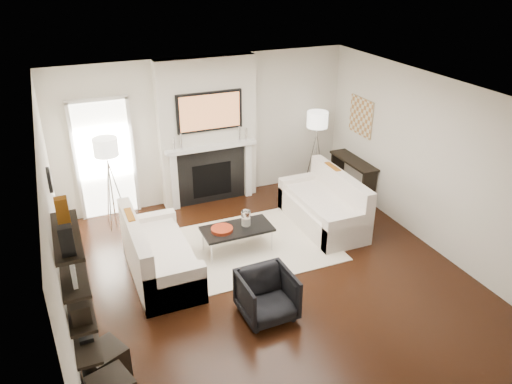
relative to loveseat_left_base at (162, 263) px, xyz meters
name	(u,v)px	position (x,y,z in m)	size (l,w,h in m)	color
room_envelope	(273,197)	(1.45, -0.73, 1.14)	(6.00, 6.00, 6.00)	black
chimney_breast	(208,132)	(1.45, 2.14, 1.14)	(1.80, 0.25, 2.70)	silver
fireplace_surround	(212,176)	(1.45, 2.01, 0.31)	(1.30, 0.02, 1.04)	black
firebox	(212,180)	(1.45, 2.00, 0.24)	(0.75, 0.02, 0.65)	black
mantel_pilaster_l	(175,182)	(0.73, 1.98, 0.34)	(0.12, 0.08, 1.10)	white
mantel_pilaster_r	(248,169)	(2.17, 1.98, 0.34)	(0.12, 0.08, 1.10)	white
mantel_shelf	(211,147)	(1.45, 1.96, 0.91)	(1.70, 0.18, 0.07)	white
tv_body	(210,111)	(1.45, 1.98, 1.57)	(1.20, 0.06, 0.70)	black
tv_screen	(210,112)	(1.45, 1.95, 1.57)	(1.10, 0.01, 0.62)	#BF723F
candlestick_l_tall	(181,141)	(0.90, 1.97, 1.09)	(0.04, 0.04, 0.30)	silver
candlestick_l_short	(174,144)	(0.77, 1.97, 1.06)	(0.04, 0.04, 0.24)	silver
candlestick_r_tall	(239,133)	(2.00, 1.97, 1.09)	(0.04, 0.04, 0.30)	silver
candlestick_r_short	(246,134)	(2.13, 1.97, 1.06)	(0.04, 0.04, 0.24)	silver
hallway_panel	(105,160)	(-0.40, 2.25, 0.84)	(0.90, 0.02, 2.10)	white
door_trim_l	(76,165)	(-0.88, 2.23, 0.84)	(0.06, 0.06, 2.16)	white
door_trim_r	(133,156)	(0.08, 2.23, 0.84)	(0.06, 0.06, 2.16)	white
door_trim_top	(97,99)	(-0.40, 2.23, 1.92)	(1.02, 0.06, 0.06)	white
rug	(251,245)	(1.51, 0.23, -0.20)	(2.60, 2.00, 0.01)	beige
loveseat_left_base	(162,263)	(0.00, 0.00, 0.00)	(0.85, 1.80, 0.42)	white
loveseat_left_back	(136,249)	(-0.33, 0.00, 0.32)	(0.18, 1.80, 0.80)	white
loveseat_left_arm_n	(175,289)	(0.00, -0.81, 0.09)	(0.85, 0.18, 0.60)	white
loveseat_left_arm_s	(150,232)	(0.00, 0.81, 0.09)	(0.85, 0.18, 0.60)	white
loveseat_left_cushion	(164,247)	(0.05, 0.00, 0.26)	(0.63, 1.44, 0.10)	white
pillow_left_orange	(131,227)	(-0.33, 0.30, 0.52)	(0.10, 0.42, 0.42)	#955412
pillow_left_charcoal	(139,248)	(-0.33, -0.30, 0.51)	(0.10, 0.40, 0.40)	black
loveseat_right_base	(322,214)	(2.91, 0.40, 0.00)	(0.85, 1.80, 0.42)	white
loveseat_right_back	(340,194)	(3.25, 0.40, 0.32)	(0.18, 1.80, 0.80)	white
loveseat_right_arm_n	(348,231)	(2.91, -0.41, 0.09)	(0.85, 0.18, 0.60)	white
loveseat_right_arm_s	(301,191)	(2.91, 1.21, 0.09)	(0.85, 0.18, 0.60)	white
loveseat_right_cushion	(320,201)	(2.86, 0.40, 0.26)	(0.63, 1.44, 0.10)	white
pillow_right_orange	(332,177)	(3.25, 0.70, 0.52)	(0.10, 0.42, 0.42)	#955412
pillow_right_charcoal	(350,191)	(3.25, 0.10, 0.51)	(0.10, 0.40, 0.40)	black
coffee_table	(237,229)	(1.26, 0.18, 0.19)	(1.10, 0.55, 0.04)	black
coffee_leg_nw	(212,254)	(0.76, -0.04, -0.02)	(0.02, 0.02, 0.38)	silver
coffee_leg_ne	(272,241)	(1.76, -0.04, -0.02)	(0.02, 0.02, 0.38)	silver
coffee_leg_sw	(203,240)	(0.76, 0.40, -0.02)	(0.02, 0.02, 0.38)	silver
coffee_leg_se	(261,228)	(1.76, 0.40, -0.02)	(0.02, 0.02, 0.38)	silver
hurricane_glass	(246,218)	(1.41, 0.18, 0.35)	(0.14, 0.14, 0.25)	white
hurricane_candle	(246,222)	(1.41, 0.18, 0.29)	(0.09, 0.09, 0.14)	white
copper_bowl	(222,230)	(1.01, 0.18, 0.24)	(0.34, 0.34, 0.06)	#B83B1E
armchair	(267,294)	(1.06, -1.43, 0.14)	(0.68, 0.63, 0.70)	black
lamp_left_post	(112,194)	(-0.40, 1.80, 0.39)	(0.02, 0.02, 1.20)	silver
lamp_left_shade	(106,147)	(-0.40, 1.80, 1.24)	(0.40, 0.40, 0.30)	white
lamp_left_leg_a	(119,193)	(-0.29, 1.80, 0.39)	(0.02, 0.02, 1.25)	silver
lamp_left_leg_b	(108,192)	(-0.46, 1.90, 0.39)	(0.02, 0.02, 1.25)	silver
lamp_left_leg_c	(110,197)	(-0.46, 1.70, 0.39)	(0.02, 0.02, 1.25)	silver
lamp_right_post	(315,161)	(3.50, 1.75, 0.39)	(0.02, 0.02, 1.20)	silver
lamp_right_shade	(317,120)	(3.50, 1.75, 1.24)	(0.40, 0.40, 0.30)	white
lamp_right_leg_a	(320,160)	(3.61, 1.75, 0.39)	(0.02, 0.02, 1.25)	silver
lamp_right_leg_b	(310,160)	(3.44, 1.84, 0.39)	(0.02, 0.02, 1.25)	silver
lamp_right_leg_c	(315,163)	(3.44, 1.65, 0.39)	(0.02, 0.02, 1.25)	silver
console_top	(354,161)	(4.02, 1.19, 0.52)	(0.35, 1.20, 0.04)	black
console_leg_n	(368,190)	(4.02, 0.64, 0.14)	(0.30, 0.04, 0.71)	black
console_leg_s	(337,169)	(4.02, 1.74, 0.14)	(0.30, 0.04, 0.71)	black
wall_art	(361,116)	(4.18, 1.32, 1.34)	(0.03, 0.70, 0.70)	tan
shelf_bottom	(86,334)	(-1.17, -1.73, 0.49)	(0.25, 1.00, 0.04)	black
shelf_lower	(80,303)	(-1.17, -1.73, 0.89)	(0.25, 1.00, 0.04)	black
shelf_upper	(73,271)	(-1.17, -1.73, 1.29)	(0.25, 1.00, 0.04)	black
shelf_top	(67,236)	(-1.17, -1.73, 1.69)	(0.25, 1.00, 0.04)	black
decor_magfile_a	(67,241)	(-1.17, -2.11, 1.85)	(0.12, 0.10, 0.28)	black
decor_magfile_b	(62,211)	(-1.17, -1.51, 1.85)	(0.12, 0.10, 0.28)	#955412
decor_frame_a	(73,271)	(-1.17, -1.93, 1.42)	(0.04, 0.30, 0.22)	white
decor_frame_b	(70,249)	(-1.17, -1.48, 1.40)	(0.04, 0.22, 0.18)	black
decor_wine_rack	(80,310)	(-1.17, -2.00, 1.01)	(0.18, 0.25, 0.20)	black
decor_box_small	(77,289)	(-1.17, -1.59, 0.97)	(0.15, 0.12, 0.12)	black
decor_books	(86,336)	(-1.17, -1.82, 0.53)	(0.14, 0.20, 0.05)	black
decor_box_tall	(82,311)	(-1.17, -1.48, 0.60)	(0.10, 0.10, 0.18)	white
clock_rim	(49,180)	(-1.28, 0.17, 1.49)	(0.34, 0.34, 0.04)	black
clock_face	(52,180)	(-1.26, 0.17, 1.49)	(0.29, 0.29, 0.01)	white
ottoman_near	(106,363)	(-1.02, -1.70, -0.01)	(0.40, 0.40, 0.40)	black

